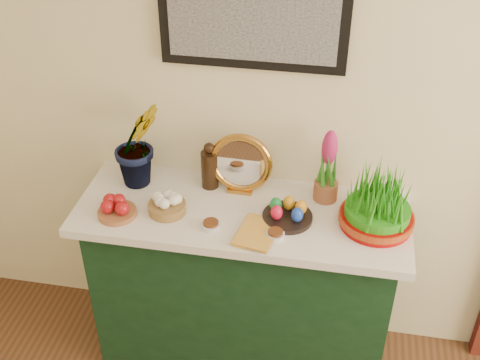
% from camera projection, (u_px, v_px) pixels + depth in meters
% --- Properties ---
extents(sideboard, '(1.30, 0.45, 0.85)m').
position_uv_depth(sideboard, '(242.00, 287.00, 2.80)').
color(sideboard, '#13341C').
rests_on(sideboard, ground).
extents(tablecloth, '(1.40, 0.55, 0.04)m').
position_uv_depth(tablecloth, '(242.00, 212.00, 2.54)').
color(tablecloth, white).
rests_on(tablecloth, sideboard).
extents(hyacinth_green, '(0.34, 0.34, 0.52)m').
position_uv_depth(hyacinth_green, '(137.00, 131.00, 2.55)').
color(hyacinth_green, '#327F20').
rests_on(hyacinth_green, tablecloth).
extents(apple_bowl, '(0.20, 0.20, 0.08)m').
position_uv_depth(apple_bowl, '(117.00, 208.00, 2.47)').
color(apple_bowl, brown).
rests_on(apple_bowl, tablecloth).
extents(garlic_basket, '(0.19, 0.19, 0.09)m').
position_uv_depth(garlic_basket, '(167.00, 205.00, 2.49)').
color(garlic_basket, olive).
rests_on(garlic_basket, tablecloth).
extents(vinegar_cruet, '(0.08, 0.08, 0.22)m').
position_uv_depth(vinegar_cruet, '(210.00, 167.00, 2.61)').
color(vinegar_cruet, black).
rests_on(vinegar_cruet, tablecloth).
extents(mirror, '(0.28, 0.08, 0.28)m').
position_uv_depth(mirror, '(241.00, 164.00, 2.57)').
color(mirror, '#B57C30').
rests_on(mirror, tablecloth).
extents(book, '(0.17, 0.22, 0.03)m').
position_uv_depth(book, '(239.00, 228.00, 2.40)').
color(book, gold).
rests_on(book, tablecloth).
extents(spice_dish_left, '(0.08, 0.08, 0.03)m').
position_uv_depth(spice_dish_left, '(211.00, 225.00, 2.42)').
color(spice_dish_left, silver).
rests_on(spice_dish_left, tablecloth).
extents(spice_dish_right, '(0.08, 0.08, 0.03)m').
position_uv_depth(spice_dish_right, '(275.00, 234.00, 2.37)').
color(spice_dish_right, silver).
rests_on(spice_dish_right, tablecloth).
extents(egg_plate, '(0.24, 0.24, 0.09)m').
position_uv_depth(egg_plate, '(288.00, 213.00, 2.45)').
color(egg_plate, black).
rests_on(egg_plate, tablecloth).
extents(hyacinth_pink, '(0.10, 0.10, 0.34)m').
position_uv_depth(hyacinth_pink, '(328.00, 169.00, 2.50)').
color(hyacinth_pink, '#985736').
rests_on(hyacinth_pink, tablecloth).
extents(wheatgrass_sabzeh, '(0.30, 0.30, 0.25)m').
position_uv_depth(wheatgrass_sabzeh, '(379.00, 204.00, 2.38)').
color(wheatgrass_sabzeh, '#920605').
rests_on(wheatgrass_sabzeh, tablecloth).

